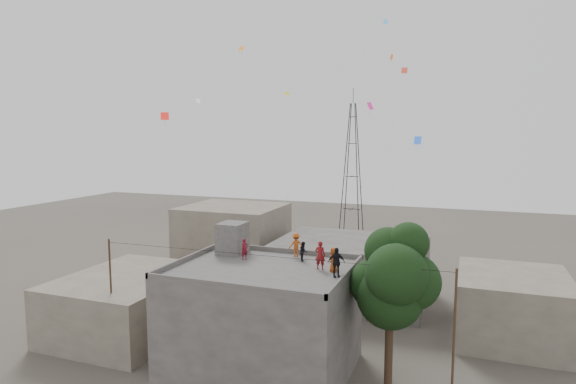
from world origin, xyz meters
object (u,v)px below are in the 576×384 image
stair_head_box (232,238)px  tree (394,279)px  person_red_adult (320,255)px  person_dark_adult (336,262)px  transmission_tower (352,169)px

stair_head_box → tree: size_ratio=0.22×
person_red_adult → person_dark_adult: size_ratio=1.01×
transmission_tower → tree: bearing=-73.9°
tree → person_dark_adult: (-2.97, -0.75, 0.80)m
person_red_adult → person_dark_adult: 1.71m
person_red_adult → tree: bearing=171.3°
stair_head_box → person_dark_adult: size_ratio=1.24×
tree → person_dark_adult: bearing=-165.9°
tree → transmission_tower: bearing=106.1°
tree → transmission_tower: 41.12m
stair_head_box → person_dark_adult: stair_head_box is taller
transmission_tower → person_dark_adult: size_ratio=12.44×
tree → person_dark_adult: 3.16m
stair_head_box → transmission_tower: bearing=91.2°
stair_head_box → transmission_tower: size_ratio=0.10×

